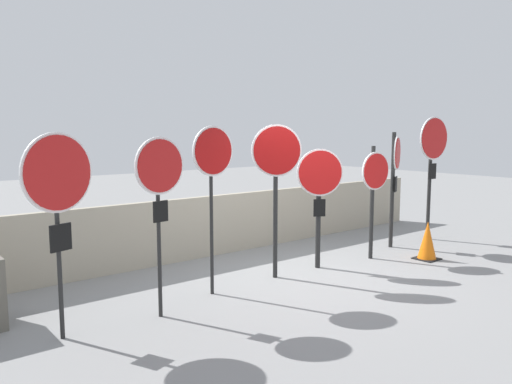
# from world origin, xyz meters

# --- Properties ---
(ground_plane) EXTENTS (40.00, 40.00, 0.00)m
(ground_plane) POSITION_xyz_m (0.00, 0.00, 0.00)
(ground_plane) COLOR gray
(fence_back) EXTENTS (10.77, 0.12, 1.14)m
(fence_back) POSITION_xyz_m (0.00, 1.95, 0.57)
(fence_back) COLOR #A89E89
(fence_back) RESTS_ON ground
(stop_sign_0) EXTENTS (0.85, 0.30, 2.34)m
(stop_sign_0) POSITION_xyz_m (-3.91, -0.23, 1.75)
(stop_sign_0) COLOR black
(stop_sign_0) RESTS_ON ground
(stop_sign_1) EXTENTS (0.71, 0.15, 2.28)m
(stop_sign_1) POSITION_xyz_m (-2.72, -0.31, 1.74)
(stop_sign_1) COLOR black
(stop_sign_1) RESTS_ON ground
(stop_sign_2) EXTENTS (0.71, 0.13, 2.42)m
(stop_sign_2) POSITION_xyz_m (-1.72, 0.02, 1.87)
(stop_sign_2) COLOR black
(stop_sign_2) RESTS_ON ground
(stop_sign_3) EXTENTS (0.74, 0.38, 2.45)m
(stop_sign_3) POSITION_xyz_m (-0.49, 0.07, 1.79)
(stop_sign_3) COLOR black
(stop_sign_3) RESTS_ON ground
(stop_sign_4) EXTENTS (0.70, 0.43, 2.05)m
(stop_sign_4) POSITION_xyz_m (0.46, 0.05, 1.41)
(stop_sign_4) COLOR black
(stop_sign_4) RESTS_ON ground
(stop_sign_5) EXTENTS (0.69, 0.14, 2.08)m
(stop_sign_5) POSITION_xyz_m (1.69, -0.13, 1.42)
(stop_sign_5) COLOR black
(stop_sign_5) RESTS_ON ground
(stop_sign_6) EXTENTS (0.60, 0.34, 2.32)m
(stop_sign_6) POSITION_xyz_m (2.77, 0.20, 1.57)
(stop_sign_6) COLOR black
(stop_sign_6) RESTS_ON ground
(stop_sign_7) EXTENTS (0.91, 0.16, 2.65)m
(stop_sign_7) POSITION_xyz_m (3.99, 0.15, 1.92)
(stop_sign_7) COLOR black
(stop_sign_7) RESTS_ON ground
(traffic_cone_0) EXTENTS (0.40, 0.40, 0.70)m
(traffic_cone_0) POSITION_xyz_m (2.45, -0.77, 0.35)
(traffic_cone_0) COLOR black
(traffic_cone_0) RESTS_ON ground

